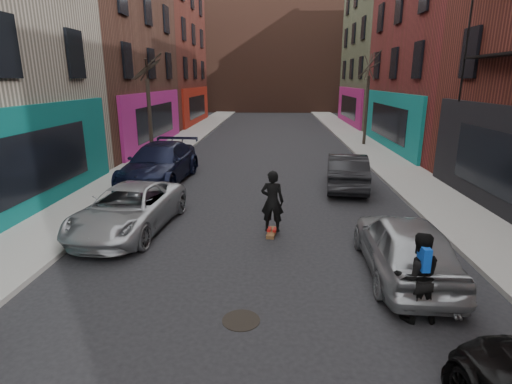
# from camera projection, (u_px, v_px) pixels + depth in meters

# --- Properties ---
(sidewalk_left) EXTENTS (2.50, 84.00, 0.13)m
(sidewalk_left) POSITION_uv_depth(u_px,v_px,m) (195.00, 132.00, 32.82)
(sidewalk_left) COLOR gray
(sidewalk_left) RESTS_ON ground
(sidewalk_right) EXTENTS (2.50, 84.00, 0.13)m
(sidewalk_right) POSITION_uv_depth(u_px,v_px,m) (348.00, 133.00, 32.26)
(sidewalk_right) COLOR gray
(sidewalk_right) RESTS_ON ground
(building_far) EXTENTS (40.00, 10.00, 14.00)m
(building_far) POSITION_uv_depth(u_px,v_px,m) (274.00, 59.00, 55.64)
(building_far) COLOR #47281E
(building_far) RESTS_ON ground
(tree_left_far) EXTENTS (2.00, 2.00, 6.50)m
(tree_left_far) POSITION_uv_depth(u_px,v_px,m) (148.00, 97.00, 20.38)
(tree_left_far) COLOR black
(tree_left_far) RESTS_ON sidewalk_left
(tree_right_far) EXTENTS (2.00, 2.00, 6.80)m
(tree_right_far) POSITION_uv_depth(u_px,v_px,m) (368.00, 91.00, 25.55)
(tree_right_far) COLOR black
(tree_right_far) RESTS_ON sidewalk_right
(parked_left_far) EXTENTS (2.59, 4.87, 1.30)m
(parked_left_far) POSITION_uv_depth(u_px,v_px,m) (129.00, 209.00, 11.56)
(parked_left_far) COLOR #9A9EA3
(parked_left_far) RESTS_ON ground
(parked_left_end) EXTENTS (2.66, 5.78, 1.64)m
(parked_left_end) POSITION_uv_depth(u_px,v_px,m) (160.00, 163.00, 16.98)
(parked_left_end) COLOR black
(parked_left_end) RESTS_ON ground
(parked_right_far) EXTENTS (1.80, 4.22, 1.42)m
(parked_right_far) POSITION_uv_depth(u_px,v_px,m) (404.00, 245.00, 8.88)
(parked_right_far) COLOR #909498
(parked_right_far) RESTS_ON ground
(parked_right_end) EXTENTS (2.01, 4.45, 1.42)m
(parked_right_end) POSITION_uv_depth(u_px,v_px,m) (347.00, 171.00, 16.09)
(parked_right_end) COLOR black
(parked_right_end) RESTS_ON ground
(skateboard) EXTENTS (0.33, 0.82, 0.10)m
(skateboard) POSITION_uv_depth(u_px,v_px,m) (272.00, 233.00, 11.40)
(skateboard) COLOR brown
(skateboard) RESTS_ON ground
(skateboarder) EXTENTS (0.70, 0.51, 1.77)m
(skateboarder) POSITION_uv_depth(u_px,v_px,m) (272.00, 201.00, 11.15)
(skateboarder) COLOR black
(skateboarder) RESTS_ON skateboard
(pedestrian) EXTENTS (0.86, 0.68, 1.71)m
(pedestrian) POSITION_uv_depth(u_px,v_px,m) (417.00, 277.00, 7.15)
(pedestrian) COLOR black
(pedestrian) RESTS_ON ground
(manhole) EXTENTS (0.93, 0.93, 0.01)m
(manhole) POSITION_uv_depth(u_px,v_px,m) (241.00, 320.00, 7.33)
(manhole) COLOR black
(manhole) RESTS_ON ground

